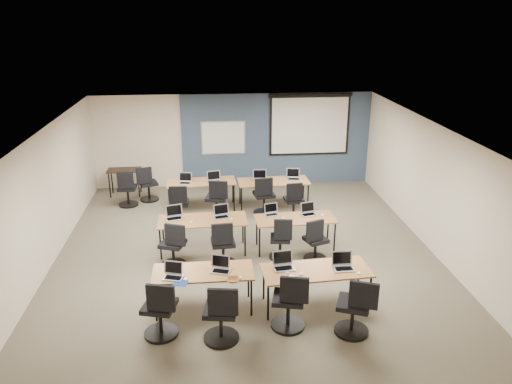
{
  "coord_description": "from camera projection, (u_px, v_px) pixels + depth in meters",
  "views": [
    {
      "loc": [
        -0.71,
        -9.58,
        4.92
      ],
      "look_at": [
        0.25,
        0.4,
        1.24
      ],
      "focal_mm": 35.0,
      "sensor_mm": 36.0,
      "label": 1
    }
  ],
  "objects": [
    {
      "name": "task_chair_8",
      "position": [
        179.0,
        207.0,
        12.09
      ],
      "size": [
        0.52,
        0.52,
        1.0
      ],
      "rotation": [
        0.0,
        0.0,
        -0.04
      ],
      "color": "black",
      "rests_on": "floor"
    },
    {
      "name": "laptop_9",
      "position": [
        214.0,
        179.0,
        12.88
      ],
      "size": [
        0.35,
        0.3,
        0.27
      ],
      "rotation": [
        0.0,
        0.0,
        0.24
      ],
      "color": "#BDBDBF",
      "rests_on": "training_table_back_left"
    },
    {
      "name": "mouse_10",
      "position": [
        268.0,
        181.0,
        12.92
      ],
      "size": [
        0.07,
        0.1,
        0.03
      ],
      "primitive_type": "ellipsoid",
      "rotation": [
        0.0,
        0.0,
        0.17
      ],
      "color": "white",
      "rests_on": "training_table_back_right"
    },
    {
      "name": "mouse_6",
      "position": [
        283.0,
        218.0,
        10.63
      ],
      "size": [
        0.07,
        0.11,
        0.03
      ],
      "primitive_type": "ellipsoid",
      "rotation": [
        0.0,
        0.0,
        0.13
      ],
      "color": "white",
      "rests_on": "training_table_mid_right"
    },
    {
      "name": "wall_front",
      "position": [
        274.0,
        322.0,
        6.04
      ],
      "size": [
        8.0,
        0.04,
        2.7
      ],
      "primitive_type": "cube",
      "color": "beige",
      "rests_on": "ground"
    },
    {
      "name": "laptop_10",
      "position": [
        260.0,
        178.0,
        12.98
      ],
      "size": [
        0.35,
        0.3,
        0.27
      ],
      "rotation": [
        0.0,
        0.0,
        -0.06
      ],
      "color": "#B8B8BC",
      "rests_on": "training_table_back_right"
    },
    {
      "name": "task_chair_7",
      "position": [
        315.0,
        243.0,
        10.25
      ],
      "size": [
        0.5,
        0.48,
        0.96
      ],
      "rotation": [
        0.0,
        0.0,
        0.35
      ],
      "color": "black",
      "rests_on": "floor"
    },
    {
      "name": "mouse_8",
      "position": [
        190.0,
        183.0,
        12.73
      ],
      "size": [
        0.08,
        0.11,
        0.03
      ],
      "primitive_type": "ellipsoid",
      "rotation": [
        0.0,
        0.0,
        0.28
      ],
      "color": "white",
      "rests_on": "training_table_back_left"
    },
    {
      "name": "laptop_0",
      "position": [
        173.0,
        274.0,
        8.28
      ],
      "size": [
        0.32,
        0.27,
        0.24
      ],
      "rotation": [
        0.0,
        0.0,
        -0.29
      ],
      "color": "silver",
      "rests_on": "training_table_front_left"
    },
    {
      "name": "wall_back",
      "position": [
        234.0,
        140.0,
        14.45
      ],
      "size": [
        8.0,
        0.04,
        2.7
      ],
      "primitive_type": "cube",
      "color": "beige",
      "rests_on": "ground"
    },
    {
      "name": "snack_bowl",
      "position": [
        233.0,
        280.0,
        8.15
      ],
      "size": [
        0.22,
        0.22,
        0.05
      ],
      "primitive_type": "imported",
      "rotation": [
        0.0,
        0.0,
        0.0
      ],
      "color": "brown",
      "rests_on": "training_table_front_left"
    },
    {
      "name": "laptop_6",
      "position": [
        271.0,
        212.0,
        10.82
      ],
      "size": [
        0.3,
        0.25,
        0.23
      ],
      "rotation": [
        0.0,
        0.0,
        0.23
      ],
      "color": "#AEAEAE",
      "rests_on": "training_table_mid_right"
    },
    {
      "name": "task_chair_1",
      "position": [
        221.0,
        318.0,
        7.71
      ],
      "size": [
        0.57,
        0.57,
        1.04
      ],
      "rotation": [
        0.0,
        0.0,
        -0.16
      ],
      "color": "black",
      "rests_on": "floor"
    },
    {
      "name": "spare_chair_a",
      "position": [
        148.0,
        187.0,
        13.5
      ],
      "size": [
        0.53,
        0.51,
        0.99
      ],
      "rotation": [
        0.0,
        0.0,
        0.35
      ],
      "color": "black",
      "rests_on": "floor"
    },
    {
      "name": "task_chair_0",
      "position": [
        160.0,
        314.0,
        7.83
      ],
      "size": [
        0.55,
        0.55,
        1.03
      ],
      "rotation": [
        0.0,
        0.0,
        -0.26
      ],
      "color": "black",
      "rests_on": "floor"
    },
    {
      "name": "training_table_front_right",
      "position": [
        316.0,
        272.0,
        8.55
      ],
      "size": [
        1.85,
        0.77,
        0.73
      ],
      "rotation": [
        0.0,
        0.0,
        0.07
      ],
      "color": "#A8722E",
      "rests_on": "floor"
    },
    {
      "name": "laptop_1",
      "position": [
        221.0,
        267.0,
        8.49
      ],
      "size": [
        0.32,
        0.27,
        0.24
      ],
      "rotation": [
        0.0,
        0.0,
        -0.32
      ],
      "color": "#A3A4A8",
      "rests_on": "training_table_front_left"
    },
    {
      "name": "task_chair_2",
      "position": [
        290.0,
        305.0,
        8.03
      ],
      "size": [
        0.56,
        0.56,
        1.04
      ],
      "rotation": [
        0.0,
        0.0,
        -0.23
      ],
      "color": "black",
      "rests_on": "floor"
    },
    {
      "name": "mouse_4",
      "position": [
        191.0,
        222.0,
        10.41
      ],
      "size": [
        0.07,
        0.1,
        0.03
      ],
      "primitive_type": "ellipsoid",
      "rotation": [
        0.0,
        0.0,
        0.17
      ],
      "color": "white",
      "rests_on": "training_table_mid_left"
    },
    {
      "name": "task_chair_5",
      "position": [
        223.0,
        247.0,
        10.04
      ],
      "size": [
        0.52,
        0.52,
        1.0
      ],
      "rotation": [
        0.0,
        0.0,
        0.07
      ],
      "color": "black",
      "rests_on": "floor"
    },
    {
      "name": "mouse_5",
      "position": [
        231.0,
        219.0,
        10.56
      ],
      "size": [
        0.06,
        0.1,
        0.03
      ],
      "primitive_type": "ellipsoid",
      "rotation": [
        0.0,
        0.0,
        -0.02
      ],
      "color": "white",
      "rests_on": "training_table_mid_left"
    },
    {
      "name": "mouse_11",
      "position": [
        301.0,
        181.0,
        12.92
      ],
      "size": [
        0.08,
        0.1,
        0.03
      ],
      "primitive_type": "ellipsoid",
      "rotation": [
        0.0,
        0.0,
        -0.24
      ],
      "color": "white",
      "rests_on": "training_table_back_right"
    },
    {
      "name": "blue_accent_panel",
      "position": [
        277.0,
        140.0,
        14.54
      ],
      "size": [
        5.5,
        0.04,
        2.7
      ],
      "primitive_type": "cube",
      "color": "#3D5977",
      "rests_on": "wall_back"
    },
    {
      "name": "task_chair_3",
      "position": [
        355.0,
        311.0,
        7.89
      ],
      "size": [
        0.59,
        0.56,
        1.03
      ],
      "rotation": [
        0.0,
        0.0,
        -0.38
      ],
      "color": "black",
      "rests_on": "floor"
    },
    {
      "name": "training_table_mid_left",
      "position": [
        203.0,
        221.0,
        10.58
      ],
      "size": [
        1.88,
        0.78,
        0.73
      ],
      "rotation": [
        0.0,
        0.0,
        0.02
      ],
      "color": "brown",
      "rests_on": "floor"
    },
    {
      "name": "mouse_0",
      "position": [
        186.0,
        279.0,
        8.21
      ],
      "size": [
        0.07,
        0.1,
        0.03
      ],
      "primitive_type": "ellipsoid",
      "rotation": [
        0.0,
        0.0,
        -0.13
      ],
      "color": "white",
      "rests_on": "training_table_front_left"
    },
    {
      "name": "laptop_11",
      "position": [
        293.0,
        176.0,
        13.1
      ],
      "size": [
        0.35,
        0.3,
        0.26
      ],
      "rotation": [
        0.0,
        0.0,
        -0.16
      ],
      "color": "silver",
      "rests_on": "training_table_back_right"
    },
    {
      "name": "mouse_1",
      "position": [
        240.0,
        277.0,
        8.26
      ],
      "size": [
        0.07,
        0.1,
        0.03
      ],
      "primitive_type": "ellipsoid",
      "rotation": [
        0.0,
        0.0,
        0.1
      ],
      "color": "white",
      "rests_on": "training_table_front_left"
    },
    {
      "name": "training_table_back_left",
      "position": [
        201.0,
        183.0,
        12.92
      ],
      "size": [
        1.77,
        0.74,
        0.73
      ],
      "rotation": [
        0.0,
        0.0,
        0.07
      ],
      "color": "olive",
      "rests_on": "floor"
    },
    {
      "name": "training_table_back_right",
      "position": [
        274.0,
        182.0,
        12.97
      ],
      "size": [
        1.84,
        0.77,
        0.73
      ],
      "rotation": [
        0.0,
        0.0,
        0.04
      ],
      "color": "#9F6034",
      "rests_on": "floor"
    },
    {
      "name": "laptop_7",
      "position": [
        308.0,
        211.0,
        10.83
      ],
      "size": [
        0.32,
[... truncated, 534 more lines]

